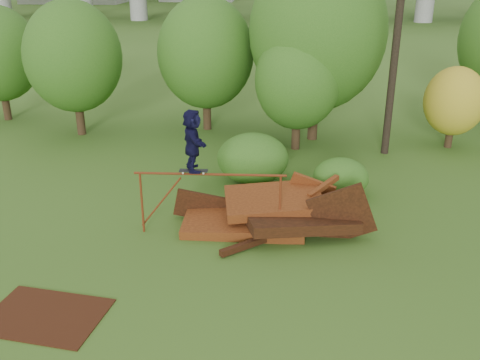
# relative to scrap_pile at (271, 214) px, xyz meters

# --- Properties ---
(ground) EXTENTS (240.00, 240.00, 0.00)m
(ground) POSITION_rel_scrap_pile_xyz_m (-0.01, -2.54, -0.40)
(ground) COLOR #2D5116
(ground) RESTS_ON ground
(scrap_pile) EXTENTS (5.63, 3.16, 1.87)m
(scrap_pile) POSITION_rel_scrap_pile_xyz_m (0.00, 0.00, 0.00)
(scrap_pile) COLOR #4A200D
(scrap_pile) RESTS_ON ground
(grind_rail) EXTENTS (3.98, 0.14, 1.75)m
(grind_rail) POSITION_rel_scrap_pile_xyz_m (-1.60, -0.49, 0.95)
(grind_rail) COLOR maroon
(grind_rail) RESTS_ON ground
(skateboard) EXTENTS (0.74, 0.21, 0.08)m
(skateboard) POSITION_rel_scrap_pile_xyz_m (-2.02, -0.50, 1.41)
(skateboard) COLOR black
(skateboard) RESTS_ON grind_rail
(skater) EXTENTS (0.92, 1.57, 1.62)m
(skater) POSITION_rel_scrap_pile_xyz_m (-2.02, -0.50, 2.24)
(skater) COLOR black
(skater) RESTS_ON skateboard
(flat_plate) EXTENTS (2.61, 2.05, 0.03)m
(flat_plate) POSITION_rel_scrap_pile_xyz_m (-4.59, -4.40, -0.38)
(flat_plate) COLOR #37190B
(flat_plate) RESTS_ON ground
(tree_0) EXTENTS (3.93, 3.93, 5.55)m
(tree_0) POSITION_rel_scrap_pile_xyz_m (-8.23, 8.16, 2.88)
(tree_0) COLOR black
(tree_0) RESTS_ON ground
(tree_1) EXTENTS (4.05, 4.05, 5.64)m
(tree_1) POSITION_rel_scrap_pile_xyz_m (-2.96, 9.31, 2.90)
(tree_1) COLOR black
(tree_1) RESTS_ON ground
(tree_2) EXTENTS (3.26, 3.26, 4.60)m
(tree_2) POSITION_rel_scrap_pile_xyz_m (0.85, 6.85, 2.32)
(tree_2) COLOR black
(tree_2) RESTS_ON ground
(tree_3) EXTENTS (5.33, 5.33, 7.40)m
(tree_3) POSITION_rel_scrap_pile_xyz_m (1.58, 8.18, 3.93)
(tree_3) COLOR black
(tree_3) RESTS_ON ground
(tree_4) EXTENTS (2.32, 2.32, 3.20)m
(tree_4) POSITION_rel_scrap_pile_xyz_m (6.92, 7.47, 1.46)
(tree_4) COLOR black
(tree_4) RESTS_ON ground
(shrub_left) EXTENTS (2.37, 2.19, 1.64)m
(shrub_left) POSITION_rel_scrap_pile_xyz_m (-0.66, 3.32, 0.42)
(shrub_left) COLOR #225115
(shrub_left) RESTS_ON ground
(shrub_right) EXTENTS (1.72, 1.58, 1.22)m
(shrub_right) POSITION_rel_scrap_pile_xyz_m (2.13, 2.33, 0.21)
(shrub_right) COLOR #225115
(shrub_right) RESTS_ON ground
(utility_pole) EXTENTS (1.40, 0.28, 8.90)m
(utility_pole) POSITION_rel_scrap_pile_xyz_m (4.28, 6.57, 4.13)
(utility_pole) COLOR black
(utility_pole) RESTS_ON ground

